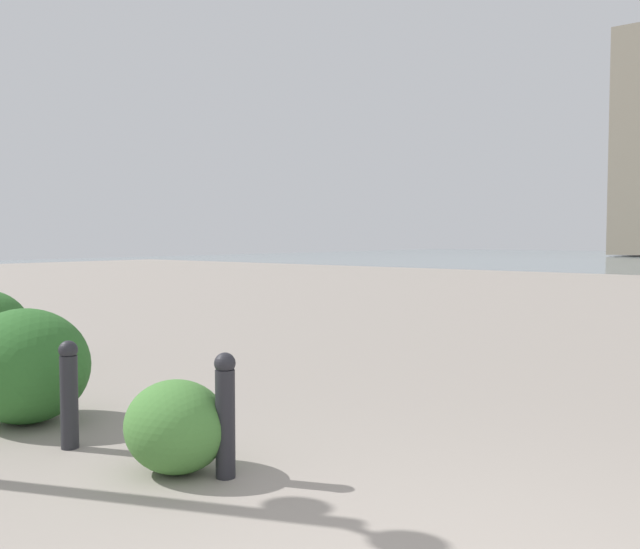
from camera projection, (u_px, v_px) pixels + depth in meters
bollard_near at (225, 412)px, 4.13m from camera, size 0.13×0.13×0.76m
bollard_mid at (69, 392)px, 4.70m from camera, size 0.13×0.13×0.75m
shrub_low at (176, 426)px, 4.22m from camera, size 0.68×0.61×0.58m
shrub_round at (25, 366)px, 5.36m from camera, size 1.06×0.95×0.90m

